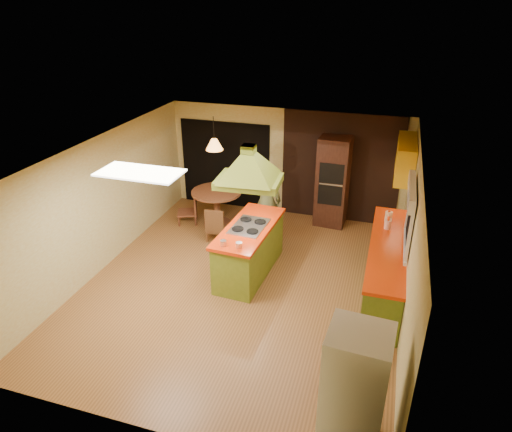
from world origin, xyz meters
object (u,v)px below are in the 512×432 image
(man, at_px, (266,202))
(wall_oven, at_px, (333,182))
(canister_large, at_px, (389,217))
(refrigerator, at_px, (354,391))
(dining_table, at_px, (217,201))
(kitchen_island, at_px, (249,249))

(man, relative_size, wall_oven, 0.86)
(wall_oven, distance_m, canister_large, 1.92)
(man, relative_size, canister_large, 8.69)
(man, height_order, canister_large, man)
(refrigerator, height_order, canister_large, refrigerator)
(wall_oven, xyz_separation_m, dining_table, (-2.45, -0.82, -0.43))
(dining_table, bearing_deg, man, -15.69)
(kitchen_island, height_order, refrigerator, refrigerator)
(man, relative_size, dining_table, 1.57)
(canister_large, bearing_deg, dining_table, 170.38)
(dining_table, bearing_deg, kitchen_island, -52.12)
(wall_oven, height_order, dining_table, wall_oven)
(wall_oven, relative_size, dining_table, 1.83)
(kitchen_island, distance_m, canister_large, 2.68)
(man, xyz_separation_m, canister_large, (2.45, -0.28, 0.15))
(kitchen_island, relative_size, wall_oven, 0.98)
(man, xyz_separation_m, refrigerator, (2.28, -4.48, -0.05))
(kitchen_island, xyz_separation_m, man, (-0.05, 1.32, 0.38))
(wall_oven, distance_m, dining_table, 2.62)
(man, distance_m, dining_table, 1.33)
(man, xyz_separation_m, dining_table, (-1.25, 0.35, -0.29))
(kitchen_island, xyz_separation_m, canister_large, (2.40, 1.05, 0.53))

